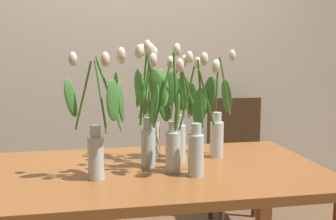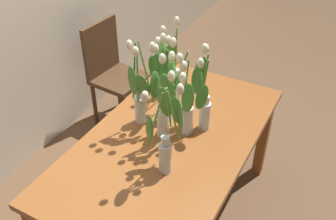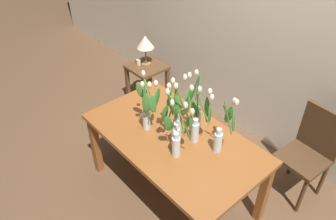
{
  "view_description": "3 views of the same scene",
  "coord_description": "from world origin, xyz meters",
  "px_view_note": "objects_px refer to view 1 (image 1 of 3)",
  "views": [
    {
      "loc": [
        -0.26,
        -1.81,
        1.27
      ],
      "look_at": [
        0.09,
        0.02,
        1.01
      ],
      "focal_mm": 44.12,
      "sensor_mm": 36.0,
      "label": 1
    },
    {
      "loc": [
        -1.5,
        -0.8,
        2.19
      ],
      "look_at": [
        0.05,
        0.04,
        0.9
      ],
      "focal_mm": 40.93,
      "sensor_mm": 36.0,
      "label": 2
    },
    {
      "loc": [
        1.55,
        -1.42,
        2.61
      ],
      "look_at": [
        -0.09,
        0.01,
        0.97
      ],
      "focal_mm": 34.61,
      "sensor_mm": 36.0,
      "label": 3
    }
  ],
  "objects_px": {
    "tulip_vase_1": "(218,121)",
    "tulip_vase_2": "(170,130)",
    "dining_table": "(150,188)",
    "tulip_vase_4": "(101,123)",
    "tulip_vase_5": "(196,129)",
    "dining_chair": "(237,154)",
    "tulip_vase_0": "(150,119)",
    "tulip_vase_6": "(180,116)",
    "tulip_vase_3": "(150,116)"
  },
  "relations": [
    {
      "from": "tulip_vase_2",
      "to": "tulip_vase_6",
      "type": "xyz_separation_m",
      "value": [
        0.09,
        0.19,
        0.03
      ]
    },
    {
      "from": "tulip_vase_1",
      "to": "tulip_vase_2",
      "type": "relative_size",
      "value": 0.95
    },
    {
      "from": "tulip_vase_2",
      "to": "tulip_vase_5",
      "type": "xyz_separation_m",
      "value": [
        0.1,
        -0.07,
        0.01
      ]
    },
    {
      "from": "tulip_vase_4",
      "to": "tulip_vase_2",
      "type": "bearing_deg",
      "value": 9.54
    },
    {
      "from": "tulip_vase_2",
      "to": "tulip_vase_3",
      "type": "xyz_separation_m",
      "value": [
        -0.05,
        0.25,
        0.03
      ]
    },
    {
      "from": "tulip_vase_1",
      "to": "dining_chair",
      "type": "height_order",
      "value": "tulip_vase_1"
    },
    {
      "from": "tulip_vase_0",
      "to": "dining_table",
      "type": "bearing_deg",
      "value": -108.82
    },
    {
      "from": "tulip_vase_0",
      "to": "tulip_vase_4",
      "type": "distance_m",
      "value": 0.25
    },
    {
      "from": "dining_table",
      "to": "tulip_vase_0",
      "type": "distance_m",
      "value": 0.32
    },
    {
      "from": "tulip_vase_2",
      "to": "tulip_vase_4",
      "type": "xyz_separation_m",
      "value": [
        -0.3,
        -0.05,
        0.05
      ]
    },
    {
      "from": "dining_table",
      "to": "tulip_vase_4",
      "type": "distance_m",
      "value": 0.41
    },
    {
      "from": "dining_table",
      "to": "tulip_vase_2",
      "type": "bearing_deg",
      "value": -31.27
    },
    {
      "from": "tulip_vase_0",
      "to": "tulip_vase_5",
      "type": "relative_size",
      "value": 1.07
    },
    {
      "from": "tulip_vase_2",
      "to": "dining_chair",
      "type": "relative_size",
      "value": 0.61
    },
    {
      "from": "tulip_vase_0",
      "to": "tulip_vase_1",
      "type": "relative_size",
      "value": 1.05
    },
    {
      "from": "tulip_vase_2",
      "to": "tulip_vase_5",
      "type": "relative_size",
      "value": 1.08
    },
    {
      "from": "tulip_vase_6",
      "to": "dining_chair",
      "type": "bearing_deg",
      "value": 54.11
    },
    {
      "from": "tulip_vase_0",
      "to": "tulip_vase_6",
      "type": "distance_m",
      "value": 0.2
    },
    {
      "from": "tulip_vase_6",
      "to": "tulip_vase_1",
      "type": "bearing_deg",
      "value": 12.03
    },
    {
      "from": "tulip_vase_2",
      "to": "tulip_vase_5",
      "type": "distance_m",
      "value": 0.12
    },
    {
      "from": "tulip_vase_4",
      "to": "tulip_vase_5",
      "type": "relative_size",
      "value": 1.04
    },
    {
      "from": "dining_table",
      "to": "tulip_vase_2",
      "type": "relative_size",
      "value": 2.81
    },
    {
      "from": "dining_table",
      "to": "tulip_vase_5",
      "type": "relative_size",
      "value": 3.02
    },
    {
      "from": "tulip_vase_1",
      "to": "tulip_vase_5",
      "type": "height_order",
      "value": "tulip_vase_1"
    },
    {
      "from": "dining_table",
      "to": "tulip_vase_3",
      "type": "xyz_separation_m",
      "value": [
        0.03,
        0.2,
        0.3
      ]
    },
    {
      "from": "tulip_vase_1",
      "to": "tulip_vase_3",
      "type": "relative_size",
      "value": 0.92
    },
    {
      "from": "tulip_vase_5",
      "to": "dining_chair",
      "type": "distance_m",
      "value": 1.33
    },
    {
      "from": "tulip_vase_0",
      "to": "tulip_vase_1",
      "type": "xyz_separation_m",
      "value": [
        0.37,
        0.16,
        -0.05
      ]
    },
    {
      "from": "dining_chair",
      "to": "tulip_vase_6",
      "type": "bearing_deg",
      "value": -125.89
    },
    {
      "from": "tulip_vase_0",
      "to": "tulip_vase_6",
      "type": "bearing_deg",
      "value": 35.56
    },
    {
      "from": "tulip_vase_0",
      "to": "tulip_vase_2",
      "type": "distance_m",
      "value": 0.11
    },
    {
      "from": "dining_chair",
      "to": "tulip_vase_5",
      "type": "bearing_deg",
      "value": -118.56
    },
    {
      "from": "dining_table",
      "to": "tulip_vase_1",
      "type": "distance_m",
      "value": 0.5
    },
    {
      "from": "tulip_vase_0",
      "to": "tulip_vase_4",
      "type": "height_order",
      "value": "tulip_vase_0"
    },
    {
      "from": "dining_table",
      "to": "tulip_vase_4",
      "type": "bearing_deg",
      "value": -155.03
    },
    {
      "from": "tulip_vase_4",
      "to": "dining_chair",
      "type": "relative_size",
      "value": 0.59
    },
    {
      "from": "tulip_vase_1",
      "to": "dining_table",
      "type": "bearing_deg",
      "value": -154.71
    },
    {
      "from": "tulip_vase_2",
      "to": "dining_chair",
      "type": "distance_m",
      "value": 1.32
    },
    {
      "from": "dining_chair",
      "to": "tulip_vase_2",
      "type": "bearing_deg",
      "value": -124.12
    },
    {
      "from": "tulip_vase_1",
      "to": "tulip_vase_6",
      "type": "height_order",
      "value": "tulip_vase_1"
    },
    {
      "from": "tulip_vase_5",
      "to": "dining_chair",
      "type": "height_order",
      "value": "tulip_vase_5"
    },
    {
      "from": "tulip_vase_5",
      "to": "tulip_vase_6",
      "type": "relative_size",
      "value": 0.99
    },
    {
      "from": "tulip_vase_3",
      "to": "dining_chair",
      "type": "height_order",
      "value": "tulip_vase_3"
    },
    {
      "from": "tulip_vase_4",
      "to": "dining_chair",
      "type": "distance_m",
      "value": 1.55
    },
    {
      "from": "tulip_vase_2",
      "to": "tulip_vase_5",
      "type": "bearing_deg",
      "value": -33.23
    },
    {
      "from": "dining_chair",
      "to": "tulip_vase_3",
      "type": "bearing_deg",
      "value": -134.0
    },
    {
      "from": "tulip_vase_1",
      "to": "tulip_vase_6",
      "type": "xyz_separation_m",
      "value": [
        -0.21,
        -0.04,
        0.04
      ]
    },
    {
      "from": "tulip_vase_3",
      "to": "tulip_vase_5",
      "type": "xyz_separation_m",
      "value": [
        0.16,
        -0.32,
        -0.01
      ]
    },
    {
      "from": "dining_table",
      "to": "dining_chair",
      "type": "height_order",
      "value": "dining_chair"
    },
    {
      "from": "dining_table",
      "to": "tulip_vase_2",
      "type": "distance_m",
      "value": 0.3
    }
  ]
}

